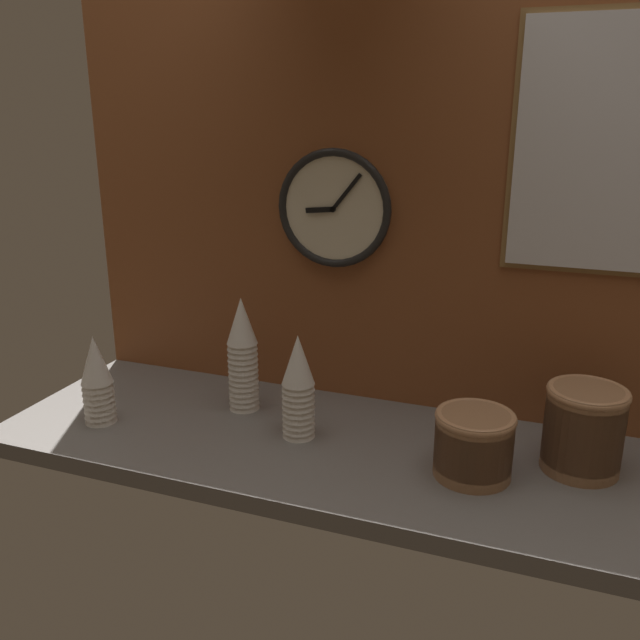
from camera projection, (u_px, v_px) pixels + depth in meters
The scene contains 9 objects.
ground_plane at pixel (342, 449), 1.54m from camera, with size 1.60×0.56×0.04m, color slate.
wall_tiled_back at pixel (380, 194), 1.62m from camera, with size 1.60×0.03×1.05m.
cup_stack_far_left at pixel (97, 380), 1.60m from camera, with size 0.08×0.08×0.22m.
cup_stack_center at pixel (298, 387), 1.53m from camera, with size 0.08×0.08×0.25m.
cup_stack_center_left at pixel (243, 354), 1.66m from camera, with size 0.08×0.08×0.29m.
bowl_stack_right at pixel (474, 443), 1.38m from camera, with size 0.16×0.16×0.14m.
bowl_stack_far_right at pixel (584, 428), 1.39m from camera, with size 0.16×0.16×0.18m.
wall_clock at pixel (334, 209), 1.63m from camera, with size 0.29×0.03×0.29m.
menu_board at pixel (597, 146), 1.40m from camera, with size 0.35×0.01×0.54m.
Camera 1 is at (0.43, -1.31, 0.73)m, focal length 38.00 mm.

